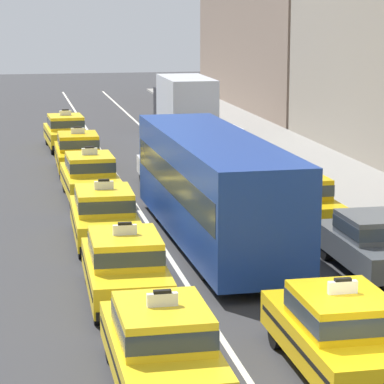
{
  "coord_description": "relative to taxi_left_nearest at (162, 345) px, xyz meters",
  "views": [
    {
      "loc": [
        -5.82,
        -14.08,
        6.97
      ],
      "look_at": [
        -0.44,
        12.85,
        1.3
      ],
      "focal_mm": 85.63,
      "sensor_mm": 36.0,
      "label": 1
    }
  ],
  "objects": [
    {
      "name": "taxi_left_fourth",
      "position": [
        0.19,
        17.01,
        0.0
      ],
      "size": [
        1.9,
        4.59,
        1.96
      ],
      "color": "black",
      "rests_on": "ground"
    },
    {
      "name": "lane_stripe_center_right",
      "position": [
        4.88,
        18.56,
        -0.87
      ],
      "size": [
        0.14,
        80.0,
        0.01
      ],
      "primitive_type": "cube",
      "color": "silver",
      "rests_on": "ground"
    },
    {
      "name": "taxi_left_third",
      "position": [
        0.06,
        10.69,
        0.0
      ],
      "size": [
        1.91,
        4.6,
        1.96
      ],
      "color": "black",
      "rests_on": "ground"
    },
    {
      "name": "bus_center_second",
      "position": [
        3.17,
        9.93,
        0.94
      ],
      "size": [
        2.73,
        11.25,
        3.22
      ],
      "color": "black",
      "rests_on": "ground"
    },
    {
      "name": "taxi_left_fifth",
      "position": [
        0.19,
        22.54,
        0.0
      ],
      "size": [
        1.87,
        4.58,
        1.96
      ],
      "color": "black",
      "rests_on": "ground"
    },
    {
      "name": "taxi_right_fourth",
      "position": [
        6.29,
        17.51,
        0.0
      ],
      "size": [
        1.94,
        4.61,
        1.96
      ],
      "color": "black",
      "rests_on": "ground"
    },
    {
      "name": "taxi_center_nearest",
      "position": [
        3.42,
        0.06,
        0.0
      ],
      "size": [
        1.82,
        4.56,
        1.96
      ],
      "color": "black",
      "rests_on": "ground"
    },
    {
      "name": "taxi_left_sixth",
      "position": [
        0.08,
        29.01,
        0.0
      ],
      "size": [
        1.97,
        4.62,
        1.96
      ],
      "color": "black",
      "rests_on": "ground"
    },
    {
      "name": "taxi_left_second",
      "position": [
        -0.01,
        5.26,
        0.0
      ],
      "size": [
        1.91,
        4.6,
        1.96
      ],
      "color": "black",
      "rests_on": "ground"
    },
    {
      "name": "lane_stripe_left_center",
      "position": [
        1.68,
        18.56,
        -0.87
      ],
      "size": [
        0.14,
        80.0,
        0.01
      ],
      "primitive_type": "cube",
      "color": "silver",
      "rests_on": "ground"
    },
    {
      "name": "sedan_right_second",
      "position": [
        6.64,
        6.31,
        -0.03
      ],
      "size": [
        1.78,
        4.31,
        1.58
      ],
      "color": "black",
      "rests_on": "ground"
    },
    {
      "name": "box_truck_right_sixth",
      "position": [
        6.39,
        31.42,
        0.9
      ],
      "size": [
        2.32,
        6.97,
        3.27
      ],
      "color": "black",
      "rests_on": "ground"
    },
    {
      "name": "sedan_center_third",
      "position": [
        3.24,
        18.52,
        -0.03
      ],
      "size": [
        1.86,
        4.34,
        1.58
      ],
      "color": "black",
      "rests_on": "ground"
    },
    {
      "name": "sedan_right_fifth",
      "position": [
        6.68,
        23.88,
        -0.03
      ],
      "size": [
        1.91,
        4.36,
        1.58
      ],
      "color": "black",
      "rests_on": "ground"
    },
    {
      "name": "taxi_left_nearest",
      "position": [
        0.0,
        0.0,
        0.0
      ],
      "size": [
        1.83,
        4.56,
        1.96
      ],
      "color": "black",
      "rests_on": "ground"
    },
    {
      "name": "taxi_right_third",
      "position": [
        6.3,
        11.68,
        0.0
      ],
      "size": [
        1.88,
        4.59,
        1.96
      ],
      "color": "black",
      "rests_on": "ground"
    }
  ]
}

